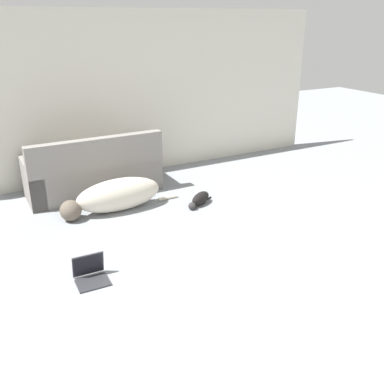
{
  "coord_description": "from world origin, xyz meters",
  "views": [
    {
      "loc": [
        -2.34,
        -1.62,
        2.37
      ],
      "look_at": [
        -0.35,
        2.12,
        0.64
      ],
      "focal_mm": 40.0,
      "sensor_mm": 36.0,
      "label": 1
    }
  ],
  "objects_px": {
    "cat": "(200,199)",
    "laptop_open": "(90,272)",
    "dog": "(115,196)",
    "couch": "(93,173)"
  },
  "relations": [
    {
      "from": "dog",
      "to": "couch",
      "type": "bearing_deg",
      "value": -87.34
    },
    {
      "from": "cat",
      "to": "laptop_open",
      "type": "bearing_deg",
      "value": 1.94
    },
    {
      "from": "couch",
      "to": "dog",
      "type": "bearing_deg",
      "value": 93.86
    },
    {
      "from": "cat",
      "to": "laptop_open",
      "type": "distance_m",
      "value": 2.1
    },
    {
      "from": "dog",
      "to": "cat",
      "type": "xyz_separation_m",
      "value": [
        1.08,
        -0.36,
        -0.13
      ]
    },
    {
      "from": "dog",
      "to": "cat",
      "type": "distance_m",
      "value": 1.14
    },
    {
      "from": "couch",
      "to": "cat",
      "type": "relative_size",
      "value": 3.77
    },
    {
      "from": "cat",
      "to": "dog",
      "type": "bearing_deg",
      "value": -46.92
    },
    {
      "from": "cat",
      "to": "couch",
      "type": "bearing_deg",
      "value": -73.23
    },
    {
      "from": "couch",
      "to": "dog",
      "type": "relative_size",
      "value": 1.14
    }
  ]
}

